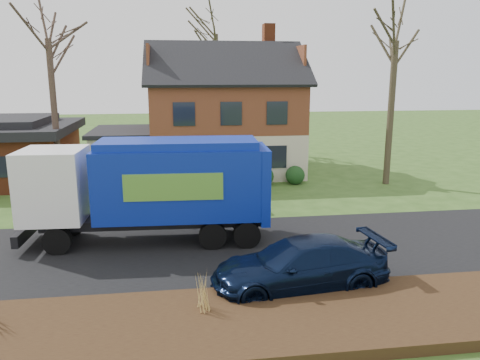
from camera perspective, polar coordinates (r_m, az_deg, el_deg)
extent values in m
plane|color=#2E4B19|center=(16.88, -3.66, -8.61)|extent=(120.00, 120.00, 0.00)
cube|color=black|center=(16.88, -3.66, -8.58)|extent=(80.00, 7.00, 0.02)
cube|color=black|center=(12.05, -1.67, -17.14)|extent=(80.00, 3.50, 0.30)
cube|color=beige|center=(30.22, -1.91, 3.67)|extent=(9.00, 7.50, 2.70)
cube|color=#583319|center=(29.91, -1.95, 8.88)|extent=(9.00, 7.50, 2.80)
cube|color=brown|center=(31.36, 3.49, 17.03)|extent=(0.70, 0.90, 1.60)
cube|color=beige|center=(29.74, -13.79, 3.06)|extent=(3.50, 5.50, 2.60)
cube|color=black|center=(29.54, -13.94, 5.77)|extent=(3.90, 5.90, 0.24)
cylinder|color=black|center=(17.57, -21.38, -6.92)|extent=(1.00, 0.37, 0.99)
cylinder|color=black|center=(19.39, -19.81, -4.96)|extent=(1.00, 0.37, 0.99)
cylinder|color=black|center=(16.89, -3.35, -6.82)|extent=(1.00, 0.37, 0.99)
cylinder|color=black|center=(18.77, -3.58, -4.78)|extent=(1.00, 0.37, 0.99)
cylinder|color=black|center=(16.97, 0.84, -6.69)|extent=(1.00, 0.37, 0.99)
cylinder|color=black|center=(18.85, 0.18, -4.68)|extent=(1.00, 0.37, 0.99)
cube|color=black|center=(17.79, -10.24, -4.91)|extent=(8.19, 1.49, 0.33)
cube|color=white|center=(18.07, -21.72, -0.52)|extent=(2.28, 2.46, 2.56)
cube|color=black|center=(18.36, -24.88, -0.15)|extent=(0.17, 2.09, 0.85)
cube|color=black|center=(18.87, -24.61, -5.77)|extent=(0.34, 2.38, 0.43)
cube|color=navy|center=(17.35, -7.46, -0.23)|extent=(6.07, 2.62, 2.56)
cube|color=navy|center=(17.08, -7.60, 4.42)|extent=(5.77, 2.33, 0.28)
cube|color=navy|center=(17.52, 2.66, -0.32)|extent=(0.44, 2.43, 2.75)
cube|color=#569430|center=(16.16, -8.12, -0.88)|extent=(3.41, 0.18, 0.95)
cube|color=#569430|center=(18.51, -7.79, 0.88)|extent=(3.41, 0.18, 0.95)
imported|color=#999BA0|center=(21.12, -5.14, -1.78)|extent=(5.47, 3.11, 1.71)
imported|color=black|center=(13.85, 7.25, -10.29)|extent=(5.39, 2.67, 1.50)
cylinder|color=#46342A|center=(26.75, -21.65, 7.22)|extent=(0.33, 0.33, 7.92)
cylinder|color=#413827|center=(27.51, 17.88, 7.61)|extent=(0.36, 0.36, 7.90)
cylinder|color=#413927|center=(38.76, -2.88, 10.55)|extent=(0.35, 0.35, 9.23)
cone|color=tan|center=(12.18, -4.51, -13.36)|extent=(0.04, 0.04, 1.00)
cone|color=tan|center=(12.18, -5.27, -13.39)|extent=(0.04, 0.04, 1.00)
cone|color=tan|center=(12.19, -3.75, -13.32)|extent=(0.04, 0.04, 1.00)
cone|color=tan|center=(12.30, -4.55, -13.10)|extent=(0.04, 0.04, 1.00)
cone|color=tan|center=(12.07, -4.47, -13.62)|extent=(0.04, 0.04, 1.00)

